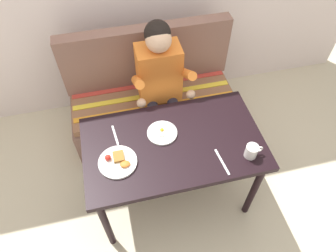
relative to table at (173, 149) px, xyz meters
The scene contains 9 objects.
ground_plane 0.65m from the table, ahead, with size 8.00×8.00×0.00m, color beige.
table is the anchor object (origin of this frame).
couch 0.83m from the table, 90.00° to the left, with size 1.44×0.56×1.00m.
person 0.60m from the table, 85.33° to the left, with size 0.45×0.61×1.21m.
plate_breakfast 0.40m from the table, 169.20° to the right, with size 0.25×0.25×0.05m.
plate_eggs 0.14m from the table, 122.49° to the left, with size 0.21×0.21×0.04m.
coffee_mug 0.52m from the table, 25.34° to the right, with size 0.12×0.08×0.09m.
fork 0.41m from the table, 158.37° to the left, with size 0.01×0.17×0.01m, color silver.
knife 0.36m from the table, 40.26° to the right, with size 0.01×0.20×0.01m, color silver.
Camera 1 is at (-0.31, -1.16, 2.40)m, focal length 32.98 mm.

